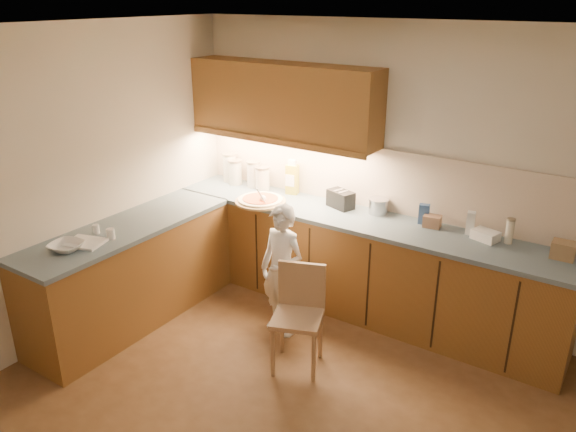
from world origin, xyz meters
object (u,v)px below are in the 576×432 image
object	(u,v)px
wooden_chair	(299,309)
toaster	(341,199)
pizza_on_board	(261,200)
child	(282,271)
oil_jug	(292,178)

from	to	relation	value
wooden_chair	toaster	size ratio (longest dim) A/B	2.93
pizza_on_board	wooden_chair	xyz separation A→B (m)	(0.98, -0.83, -0.45)
child	oil_jug	distance (m)	1.15
child	toaster	bearing A→B (deg)	89.40
pizza_on_board	wooden_chair	size ratio (longest dim) A/B	0.58
pizza_on_board	toaster	world-z (taller)	pizza_on_board
wooden_chair	oil_jug	xyz separation A→B (m)	(-0.87, 1.22, 0.59)
child	oil_jug	world-z (taller)	oil_jug
wooden_chair	toaster	bearing A→B (deg)	82.38
oil_jug	wooden_chair	bearing A→B (deg)	-54.60
wooden_chair	oil_jug	distance (m)	1.61
pizza_on_board	oil_jug	bearing A→B (deg)	73.81
wooden_chair	pizza_on_board	bearing A→B (deg)	118.37
pizza_on_board	oil_jug	world-z (taller)	oil_jug
oil_jug	child	bearing A→B (deg)	-61.44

